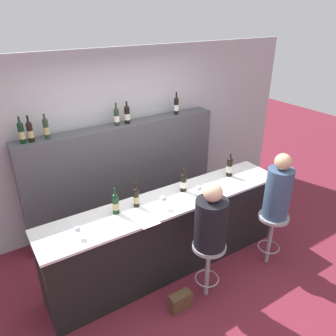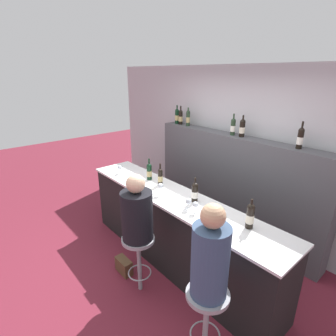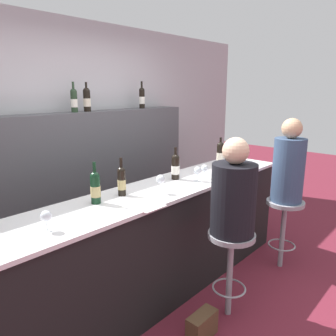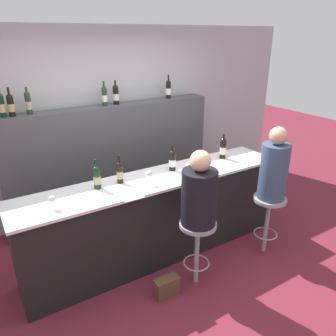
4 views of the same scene
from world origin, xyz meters
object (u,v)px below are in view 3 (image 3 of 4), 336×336
guest_seated_left (234,194)px  handbag (202,326)px  guest_seated_right (289,166)px  wine_bottle_backbar_4 (87,99)px  wine_bottle_backbar_3 (74,100)px  wine_bottle_backbar_5 (142,98)px  wine_glass_3 (205,169)px  wine_glass_2 (197,171)px  wine_bottle_counter_0 (95,187)px  wine_bottle_counter_1 (122,181)px  bar_stool_right (284,216)px  wine_bottle_counter_3 (220,154)px  wine_glass_1 (160,180)px  wine_glass_0 (46,217)px  bar_stool_left (231,252)px  wine_bottle_counter_2 (175,166)px

guest_seated_left → handbag: (-0.37, 0.00, -0.96)m
guest_seated_right → wine_bottle_backbar_4: bearing=119.3°
wine_bottle_backbar_3 → wine_bottle_backbar_5: bearing=0.0°
wine_glass_3 → wine_bottle_backbar_5: bearing=71.2°
wine_glass_2 → guest_seated_right: size_ratio=0.16×
wine_bottle_counter_0 → wine_bottle_backbar_4: size_ratio=1.01×
wine_bottle_backbar_4 → wine_glass_2: bearing=-78.9°
wine_bottle_backbar_3 → wine_glass_2: (0.42, -1.33, -0.63)m
wine_bottle_counter_1 → bar_stool_right: 1.79m
wine_bottle_counter_3 → wine_glass_1: bearing=-170.5°
wine_bottle_backbar_3 → wine_bottle_backbar_5: (0.98, 0.00, 0.01)m
wine_bottle_counter_1 → wine_bottle_backbar_5: size_ratio=0.92×
wine_bottle_backbar_4 → wine_glass_3: (0.37, -1.33, -0.63)m
wine_glass_2 → wine_glass_0: bearing=180.0°
wine_bottle_counter_3 → wine_bottle_backbar_4: wine_bottle_backbar_4 is taller
wine_bottle_backbar_4 → handbag: 2.50m
bar_stool_left → bar_stool_right: same height
wine_bottle_counter_0 → wine_bottle_backbar_5: (1.56, 1.13, 0.60)m
wine_bottle_counter_3 → bar_stool_right: size_ratio=0.44×
guest_seated_left → handbag: 1.02m
wine_bottle_counter_0 → wine_bottle_backbar_4: bearing=57.0°
bar_stool_left → wine_bottle_backbar_4: bearing=90.4°
wine_glass_3 → handbag: size_ratio=0.53×
wine_bottle_backbar_4 → wine_glass_0: (-1.23, -1.33, -0.63)m
wine_bottle_counter_3 → wine_bottle_backbar_3: 1.68m
wine_bottle_counter_2 → wine_bottle_counter_3: size_ratio=0.97×
wine_bottle_counter_2 → wine_bottle_backbar_5: 1.44m
bar_stool_right → handbag: bar_stool_right is taller
wine_bottle_counter_1 → wine_bottle_backbar_3: (0.32, 1.13, 0.60)m
wine_glass_1 → wine_glass_3: bearing=0.0°
wine_bottle_counter_1 → wine_glass_2: wine_bottle_counter_1 is taller
wine_glass_0 → wine_bottle_backbar_3: bearing=51.0°
guest_seated_right → wine_bottle_backbar_5: bearing=96.8°
bar_stool_left → bar_stool_right: 1.03m
wine_glass_2 → wine_bottle_counter_3: bearing=16.2°
wine_glass_3 → bar_stool_right: bearing=-38.5°
wine_bottle_counter_2 → wine_glass_2: 0.22m
wine_bottle_backbar_4 → wine_glass_3: 1.52m
wine_bottle_backbar_4 → wine_bottle_counter_2: bearing=-81.3°
guest_seated_right → handbag: (-1.40, 0.00, -1.00)m
wine_bottle_backbar_3 → wine_glass_3: wine_bottle_backbar_3 is taller
wine_bottle_counter_0 → bar_stool_left: size_ratio=0.43×
wine_glass_2 → wine_glass_3: size_ratio=1.00×
wine_glass_1 → handbag: (-0.12, -0.54, -1.02)m
wine_glass_0 → wine_glass_1: (0.99, 0.00, 0.02)m
wine_bottle_backbar_3 → guest_seated_left: wine_bottle_backbar_3 is taller
wine_bottle_counter_1 → guest_seated_right: size_ratio=0.37×
wine_bottle_counter_1 → wine_glass_3: size_ratio=2.27×
guest_seated_right → wine_glass_2: bearing=145.6°
wine_glass_0 → wine_glass_3: size_ratio=0.96×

